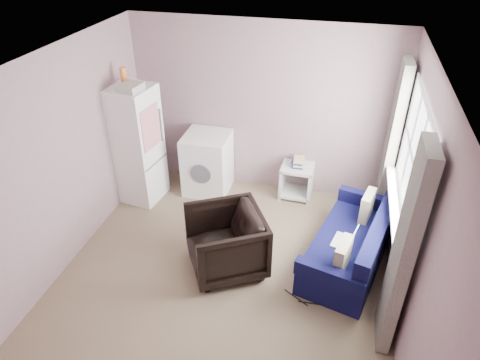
# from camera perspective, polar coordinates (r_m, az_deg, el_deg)

# --- Properties ---
(room) EXTENTS (3.84, 4.24, 2.54)m
(room) POSITION_cam_1_polar(r_m,az_deg,el_deg) (4.37, -2.28, -1.22)
(room) COLOR #806C53
(room) RESTS_ON ground
(armchair) EXTENTS (1.09, 1.11, 0.86)m
(armchair) POSITION_cam_1_polar(r_m,az_deg,el_deg) (5.01, -1.93, -7.92)
(armchair) COLOR black
(armchair) RESTS_ON ground
(fridge) EXTENTS (0.67, 0.66, 1.94)m
(fridge) POSITION_cam_1_polar(r_m,az_deg,el_deg) (6.21, -13.67, 4.65)
(fridge) COLOR white
(fridge) RESTS_ON ground
(washing_machine) EXTENTS (0.65, 0.67, 0.92)m
(washing_machine) POSITION_cam_1_polar(r_m,az_deg,el_deg) (6.39, -4.36, 2.42)
(washing_machine) COLOR white
(washing_machine) RESTS_ON ground
(side_table) EXTENTS (0.48, 0.48, 0.63)m
(side_table) POSITION_cam_1_polar(r_m,az_deg,el_deg) (6.39, 7.61, 0.28)
(side_table) COLOR silver
(side_table) RESTS_ON ground
(sofa) EXTENTS (1.15, 1.82, 0.75)m
(sofa) POSITION_cam_1_polar(r_m,az_deg,el_deg) (5.33, 14.87, -8.52)
(sofa) COLOR #0D0E3C
(sofa) RESTS_ON ground
(window_dressing) EXTENTS (0.17, 2.62, 2.18)m
(window_dressing) POSITION_cam_1_polar(r_m,az_deg,el_deg) (4.95, 20.16, -0.99)
(window_dressing) COLOR white
(window_dressing) RESTS_ON ground
(floor_cables) EXTENTS (0.50, 0.19, 0.01)m
(floor_cables) POSITION_cam_1_polar(r_m,az_deg,el_deg) (4.97, 8.59, -15.60)
(floor_cables) COLOR black
(floor_cables) RESTS_ON ground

